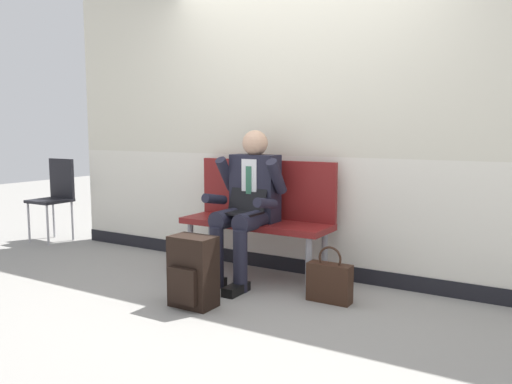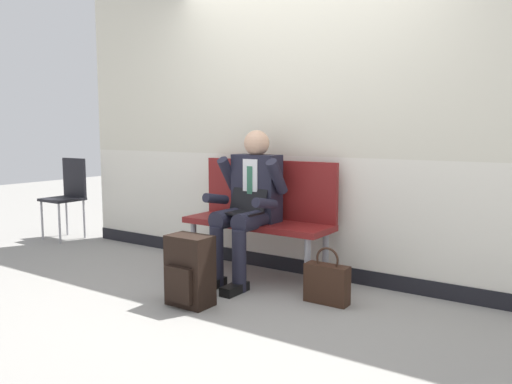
# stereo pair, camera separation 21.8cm
# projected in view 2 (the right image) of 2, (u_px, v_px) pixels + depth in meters

# --- Properties ---
(ground_plane) EXTENTS (18.00, 18.00, 0.00)m
(ground_plane) POSITION_uv_depth(u_px,v_px,m) (265.00, 290.00, 3.96)
(ground_plane) COLOR gray
(station_wall) EXTENTS (5.15, 0.14, 2.67)m
(station_wall) POSITION_uv_depth(u_px,v_px,m) (305.00, 118.00, 4.30)
(station_wall) COLOR beige
(station_wall) RESTS_ON ground
(bench_with_person) EXTENTS (1.29, 0.42, 0.98)m
(bench_with_person) POSITION_uv_depth(u_px,v_px,m) (262.00, 210.00, 4.32)
(bench_with_person) COLOR maroon
(bench_with_person) RESTS_ON ground
(person_seated) EXTENTS (0.57, 0.70, 1.23)m
(person_seated) POSITION_uv_depth(u_px,v_px,m) (248.00, 202.00, 4.14)
(person_seated) COLOR #1E1E2D
(person_seated) RESTS_ON ground
(backpack) EXTENTS (0.32, 0.24, 0.50)m
(backpack) POSITION_uv_depth(u_px,v_px,m) (189.00, 271.00, 3.59)
(backpack) COLOR black
(backpack) RESTS_ON ground
(handbag) EXTENTS (0.32, 0.12, 0.41)m
(handbag) POSITION_uv_depth(u_px,v_px,m) (327.00, 283.00, 3.65)
(handbag) COLOR #331E14
(handbag) RESTS_ON ground
(folding_chair) EXTENTS (0.38, 0.38, 0.91)m
(folding_chair) POSITION_uv_depth(u_px,v_px,m) (68.00, 191.00, 5.81)
(folding_chair) COLOR black
(folding_chair) RESTS_ON ground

